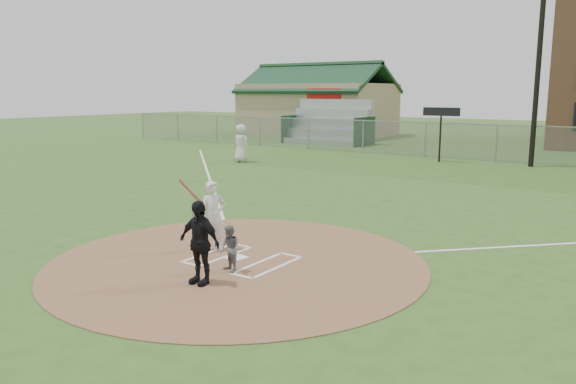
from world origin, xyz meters
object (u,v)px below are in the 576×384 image
Objects in this scene: catcher at (230,249)px; home_plate at (236,258)px; umpire at (199,242)px; batter_at_plate at (213,216)px; ondeck_player at (241,143)px.

home_plate is at bearing 143.02° from catcher.
batter_at_plate is (-1.36, 1.93, 0.00)m from umpire.
umpire is at bearing 137.11° from ondeck_player.
home_plate is 1.95m from umpire.
catcher is at bearing -37.11° from batter_at_plate.
ondeck_player reaches higher than batter_at_plate.
ondeck_player is at bearing 128.58° from home_plate.
home_plate is 1.22m from batter_at_plate.
ondeck_player is at bearing 126.78° from batter_at_plate.
ondeck_player is (-11.14, 13.96, 0.98)m from home_plate.
catcher is at bearing 87.69° from umpire.
home_plate is 0.26× the size of umpire.
batter_at_plate is at bearing 137.29° from ondeck_player.
batter_at_plate reaches higher than catcher.
home_plate is at bearing -14.57° from batter_at_plate.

